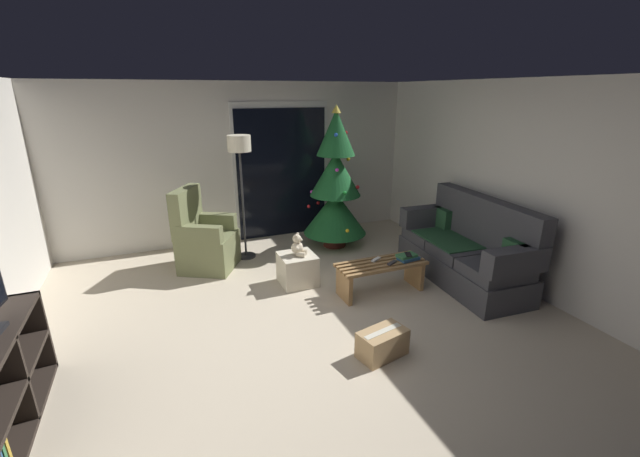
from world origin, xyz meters
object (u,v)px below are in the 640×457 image
coffee_table (381,272)px  armchair (204,241)px  ottoman (297,269)px  cardboard_box_taped_mid_floor (382,343)px  book_stack (408,257)px  cell_phone (408,254)px  teddy_bear_cream (298,246)px  remote_white (376,259)px  remote_graphite (392,263)px  couch (466,251)px  christmas_tree (335,187)px  floor_lamp (240,156)px

coffee_table → armchair: armchair is taller
ottoman → cardboard_box_taped_mid_floor: bearing=-82.1°
book_stack → armchair: armchair is taller
ottoman → cardboard_box_taped_mid_floor: ottoman is taller
coffee_table → cell_phone: cell_phone is taller
coffee_table → teddy_bear_cream: bearing=144.8°
remote_white → armchair: 2.37m
remote_graphite → book_stack: book_stack is taller
remote_white → armchair: bearing=-157.2°
teddy_bear_cream → cardboard_box_taped_mid_floor: bearing=-82.3°
remote_white → cell_phone: 0.39m
book_stack → ottoman: book_stack is taller
couch → ottoman: size_ratio=4.51×
remote_white → coffee_table: bearing=-13.2°
teddy_bear_cream → remote_graphite: bearing=-35.4°
armchair → teddy_bear_cream: bearing=-42.8°
armchair → ottoman: 1.41m
christmas_tree → teddy_bear_cream: christmas_tree is taller
remote_white → ottoman: (-0.84, 0.52, -0.21)m
book_stack → floor_lamp: 2.64m
remote_graphite → cell_phone: size_ratio=1.08×
coffee_table → ottoman: (-0.86, 0.61, -0.07)m
coffee_table → ottoman: 1.06m
christmas_tree → floor_lamp: christmas_tree is taller
coffee_table → remote_graphite: bearing=-36.9°
cell_phone → book_stack: bearing=94.6°
armchair → ottoman: bearing=-42.9°
coffee_table → christmas_tree: bearing=85.5°
armchair → remote_graphite: bearing=-39.4°
remote_white → book_stack: 0.39m
remote_graphite → ottoman: (-0.96, 0.68, -0.21)m
christmas_tree → floor_lamp: size_ratio=1.22×
remote_graphite → remote_white: 0.21m
coffee_table → remote_white: (-0.02, 0.09, 0.14)m
remote_graphite → cardboard_box_taped_mid_floor: (-0.73, -1.03, -0.28)m
remote_graphite → remote_white: (-0.13, 0.16, 0.00)m
coffee_table → armchair: (-1.88, 1.56, 0.14)m
couch → remote_white: bearing=171.9°
coffee_table → floor_lamp: (-1.29, 1.73, 1.24)m
cell_phone → cardboard_box_taped_mid_floor: bearing=-109.7°
cell_phone → ottoman: bearing=173.5°
cardboard_box_taped_mid_floor → christmas_tree: bearing=74.7°
remote_white → ottoman: size_ratio=0.35×
couch → cardboard_box_taped_mid_floor: size_ratio=3.96×
floor_lamp → cell_phone: bearing=-48.0°
floor_lamp → cardboard_box_taped_mid_floor: bearing=-76.9°
remote_graphite → christmas_tree: bearing=152.5°
cell_phone → floor_lamp: bearing=154.8°
coffee_table → ottoman: same height
couch → teddy_bear_cream: size_ratio=6.96×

